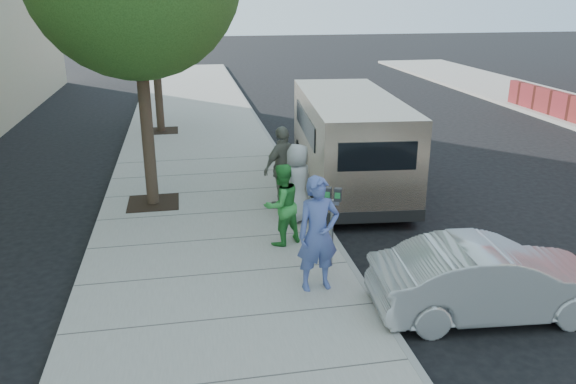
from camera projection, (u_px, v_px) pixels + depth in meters
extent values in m
plane|color=black|center=(263.00, 242.00, 11.69)|extent=(120.00, 120.00, 0.00)
cube|color=gray|center=(214.00, 243.00, 11.49)|extent=(5.00, 60.00, 0.15)
cube|color=gray|center=(330.00, 234.00, 11.92)|extent=(0.12, 60.00, 0.16)
cube|color=black|center=(153.00, 203.00, 13.46)|extent=(1.20, 1.20, 0.01)
cylinder|color=#38281E|center=(146.00, 122.00, 12.80)|extent=(0.28, 0.28, 3.96)
cube|color=black|center=(161.00, 131.00, 20.50)|extent=(1.20, 1.20, 0.01)
cylinder|color=#38281E|center=(158.00, 82.00, 19.92)|extent=(0.28, 0.28, 3.52)
cylinder|color=gray|center=(332.00, 235.00, 10.18)|extent=(0.06, 0.06, 1.20)
cube|color=gray|center=(333.00, 202.00, 9.96)|extent=(0.24, 0.16, 0.09)
cube|color=#2D2D30|center=(328.00, 194.00, 9.93)|extent=(0.16, 0.15, 0.24)
cube|color=#2D2D30|center=(338.00, 195.00, 9.89)|extent=(0.16, 0.15, 0.24)
cube|color=#CEB194|center=(349.00, 139.00, 14.52)|extent=(2.77, 6.18, 2.21)
cube|color=#CEB194|center=(328.00, 131.00, 17.78)|extent=(2.09, 0.80, 0.94)
cube|color=black|center=(378.00, 156.00, 11.57)|extent=(1.66, 0.18, 0.61)
cylinder|color=black|center=(302.00, 153.00, 16.60)|extent=(0.37, 0.87, 0.84)
cylinder|color=black|center=(367.00, 152.00, 16.77)|extent=(0.37, 0.87, 0.84)
cylinder|color=black|center=(323.00, 201.00, 12.77)|extent=(0.37, 0.87, 0.84)
cylinder|color=black|center=(407.00, 199.00, 12.94)|extent=(0.37, 0.87, 0.84)
imported|color=#ACB0B3|center=(490.00, 280.00, 8.88)|extent=(3.84, 1.59, 1.24)
imported|color=#4C5FA3|center=(318.00, 234.00, 9.28)|extent=(0.77, 0.55, 1.98)
imported|color=green|center=(282.00, 205.00, 11.03)|extent=(1.00, 0.92, 1.65)
imported|color=#ABABAD|center=(298.00, 183.00, 12.12)|extent=(1.01, 0.95, 1.74)
imported|color=slate|center=(283.00, 167.00, 12.90)|extent=(1.21, 1.00, 1.93)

